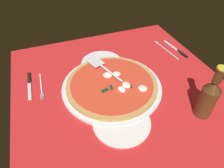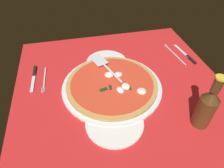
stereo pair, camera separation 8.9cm
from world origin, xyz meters
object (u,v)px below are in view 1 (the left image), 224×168
object	(u,v)px
dinner_plate_right	(102,63)
beer_bottle	(209,97)
pizza	(112,84)
pizza_server	(102,67)
place_setting_far	(35,85)
place_setting_near	(172,50)
dinner_plate_left	(122,122)

from	to	relation	value
dinner_plate_right	beer_bottle	size ratio (longest dim) A/B	0.92
pizza	pizza_server	distance (cm)	11.54
beer_bottle	pizza	bearing A→B (deg)	46.58
dinner_plate_right	pizza	distance (cm)	19.48
dinner_plate_right	place_setting_far	world-z (taller)	place_setting_far
pizza_server	place_setting_near	xyz separation A→B (cm)	(5.48, -44.03, -4.16)
pizza	place_setting_far	xyz separation A→B (cm)	(13.95, 33.33, -1.76)
pizza_server	beer_bottle	world-z (taller)	beer_bottle
dinner_plate_left	place_setting_near	size ratio (longest dim) A/B	1.05
dinner_plate_left	pizza_server	xyz separation A→B (cm)	(31.06, -2.52, 4.02)
pizza	pizza_server	xyz separation A→B (cm)	(11.23, 1.10, 2.39)
dinner_plate_right	pizza	xyz separation A→B (cm)	(-19.37, 1.32, 1.63)
place_setting_far	pizza	bearing A→B (deg)	69.18
dinner_plate_left	place_setting_near	xyz separation A→B (cm)	(36.54, -46.54, -0.14)
dinner_plate_right	pizza_server	bearing A→B (deg)	163.41
dinner_plate_right	beer_bottle	bearing A→B (deg)	-149.70
dinner_plate_right	place_setting_near	size ratio (longest dim) A/B	1.00
dinner_plate_left	pizza	size ratio (longest dim) A/B	0.54
dinner_plate_right	beer_bottle	xyz separation A→B (cm)	(-46.13, -26.96, 8.98)
pizza_server	beer_bottle	bearing A→B (deg)	-162.12
pizza_server	place_setting_far	size ratio (longest dim) A/B	1.24
pizza	place_setting_far	distance (cm)	36.17
pizza_server	place_setting_near	size ratio (longest dim) A/B	1.16
dinner_plate_right	place_setting_near	world-z (taller)	place_setting_near
dinner_plate_right	place_setting_near	distance (cm)	41.69
pizza	beer_bottle	world-z (taller)	beer_bottle
place_setting_near	dinner_plate_right	bearing A→B (deg)	79.93
dinner_plate_left	pizza	bearing A→B (deg)	-10.35
dinner_plate_left	place_setting_near	bearing A→B (deg)	-51.87
dinner_plate_right	pizza_server	world-z (taller)	pizza_server
dinner_plate_left	pizza	world-z (taller)	pizza
beer_bottle	pizza_server	bearing A→B (deg)	37.71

